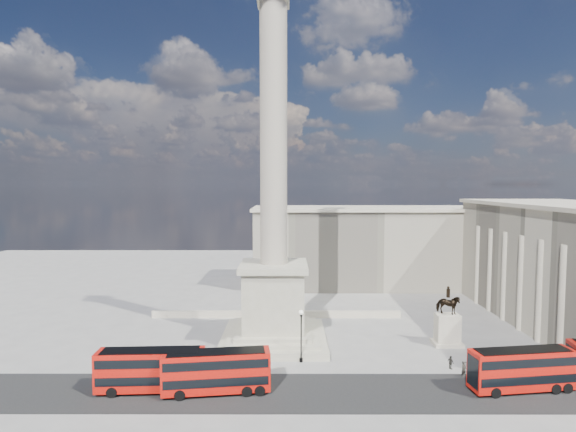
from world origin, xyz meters
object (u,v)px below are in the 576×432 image
(red_bus_a, at_px, (151,370))
(equestrian_statue, at_px, (447,325))
(red_bus_b, at_px, (217,371))
(pedestrian_crossing, at_px, (451,362))
(nelsons_column, at_px, (274,248))
(pedestrian_walking, at_px, (464,369))
(pedestrian_standing, at_px, (467,363))
(victorian_lamp, at_px, (301,331))
(red_bus_c, at_px, (522,369))

(red_bus_a, bearing_deg, equestrian_statue, 18.36)
(red_bus_b, xyz_separation_m, pedestrian_crossing, (26.13, 6.06, -1.53))
(nelsons_column, bearing_deg, pedestrian_walking, -27.62)
(pedestrian_crossing, bearing_deg, pedestrian_walking, 172.64)
(pedestrian_standing, bearing_deg, victorian_lamp, -11.38)
(red_bus_c, bearing_deg, nelsons_column, 143.25)
(red_bus_a, distance_m, pedestrian_walking, 33.88)
(victorian_lamp, height_order, equestrian_statue, equestrian_statue)
(nelsons_column, distance_m, victorian_lamp, 12.08)
(red_bus_c, distance_m, victorian_lamp, 24.00)
(pedestrian_crossing, bearing_deg, red_bus_a, 74.61)
(red_bus_b, bearing_deg, victorian_lamp, 35.52)
(nelsons_column, relative_size, red_bus_a, 4.52)
(equestrian_statue, distance_m, pedestrian_standing, 8.08)
(pedestrian_walking, bearing_deg, equestrian_statue, 50.87)
(red_bus_a, xyz_separation_m, pedestrian_standing, (34.95, 5.80, -1.57))
(red_bus_a, relative_size, red_bus_c, 1.00)
(equestrian_statue, relative_size, pedestrian_standing, 5.25)
(pedestrian_standing, bearing_deg, equestrian_statue, -98.10)
(red_bus_b, distance_m, pedestrian_standing, 28.81)
(pedestrian_walking, relative_size, pedestrian_standing, 1.15)
(victorian_lamp, height_order, pedestrian_walking, victorian_lamp)
(pedestrian_standing, xyz_separation_m, pedestrian_crossing, (-1.98, -0.06, 0.02))
(red_bus_b, height_order, victorian_lamp, victorian_lamp)
(red_bus_a, distance_m, equestrian_statue, 37.87)
(pedestrian_walking, bearing_deg, red_bus_c, -65.12)
(nelsons_column, relative_size, red_bus_b, 4.48)
(red_bus_a, bearing_deg, victorian_lamp, 23.87)
(nelsons_column, bearing_deg, pedestrian_crossing, -23.72)
(pedestrian_standing, bearing_deg, pedestrian_walking, 53.70)
(red_bus_a, height_order, pedestrian_walking, red_bus_a)
(red_bus_b, height_order, pedestrian_standing, red_bus_b)
(red_bus_a, bearing_deg, red_bus_c, -2.34)
(red_bus_a, height_order, equestrian_statue, equestrian_statue)
(red_bus_c, relative_size, equestrian_statue, 1.39)
(nelsons_column, relative_size, pedestrian_crossing, 31.84)
(red_bus_c, relative_size, victorian_lamp, 1.74)
(pedestrian_walking, distance_m, pedestrian_standing, 2.52)
(red_bus_c, distance_m, pedestrian_standing, 6.70)
(equestrian_statue, xyz_separation_m, pedestrian_walking, (-1.67, -9.98, -1.88))
(victorian_lamp, height_order, pedestrian_standing, victorian_lamp)
(equestrian_statue, distance_m, pedestrian_crossing, 8.45)
(pedestrian_standing, distance_m, pedestrian_crossing, 1.98)
(red_bus_c, distance_m, pedestrian_crossing, 7.86)
(equestrian_statue, bearing_deg, pedestrian_walking, -99.52)
(pedestrian_standing, bearing_deg, nelsons_column, -27.07)
(nelsons_column, distance_m, pedestrian_standing, 27.39)
(red_bus_b, bearing_deg, pedestrian_standing, 5.03)
(pedestrian_walking, height_order, pedestrian_standing, pedestrian_walking)
(red_bus_a, xyz_separation_m, red_bus_c, (38.39, 0.26, -0.02))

